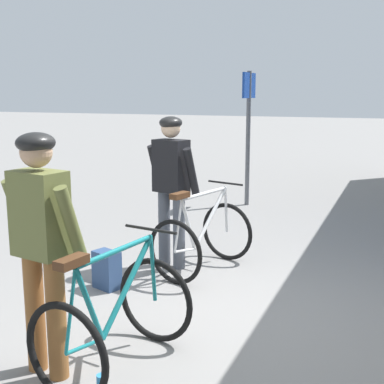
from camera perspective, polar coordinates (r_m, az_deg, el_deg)
The scene contains 7 objects.
ground_plane at distance 4.76m, azimuth 5.74°, elevation -14.20°, with size 80.00×80.00×0.00m, color gray.
cyclist_near_in_olive at distance 3.73m, azimuth -16.44°, elevation -4.51°, with size 0.64×0.37×1.76m.
cyclist_far_in_dark at distance 5.88m, azimuth -2.32°, elevation 1.52°, with size 0.65×0.40×1.76m.
bicycle_near_teal at distance 3.89m, azimuth -8.59°, elevation -13.73°, with size 0.85×1.16×0.99m.
bicycle_far_white at distance 5.86m, azimuth 1.16°, elevation -5.06°, with size 0.95×1.21×0.99m.
backpack_on_platform at distance 5.49m, azimuth -9.47°, elevation -8.55°, with size 0.28×0.18×0.40m, color navy.
platform_sign_post at distance 9.26m, azimuth 6.31°, elevation 8.45°, with size 0.08×0.70×2.40m.
Camera 1 is at (1.21, -4.13, 2.02)m, focal length 47.89 mm.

